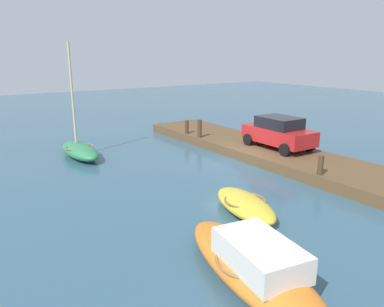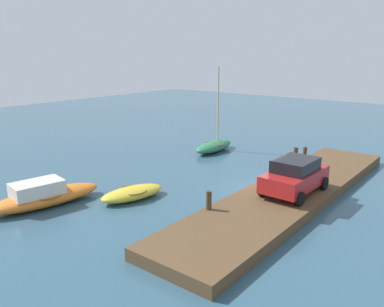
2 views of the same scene
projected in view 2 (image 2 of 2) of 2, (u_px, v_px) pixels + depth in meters
The scene contains 9 objects.
ground_plane at pixel (254, 189), 20.95m from camera, with size 84.00×84.00×0.00m, color #33566B.
dock_platform at pixel (291, 193), 19.61m from camera, with size 18.73×3.71×0.51m, color brown.
rowboat_yellow at pixel (132, 193), 19.41m from camera, with size 3.56×2.11×0.61m.
motorboat_orange at pixel (44, 196), 18.53m from camera, with size 5.59×2.57×1.24m.
rowboat_green at pixel (214, 146), 28.73m from camera, with size 4.06×1.51×6.04m.
mooring_post_west at pixel (209, 200), 16.79m from camera, with size 0.24×0.24×0.82m, color #47331E.
mooring_post_mid_west at pixel (295, 156), 23.36m from camera, with size 0.26×0.26×1.08m, color #47331E.
mooring_post_mid_east at pixel (305, 154), 24.44m from camera, with size 0.24×0.24×0.85m, color #47331E.
parked_car at pixel (295, 175), 18.67m from camera, with size 3.93×2.14×1.68m.
Camera 2 is at (-17.57, -9.75, 7.04)m, focal length 36.88 mm.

